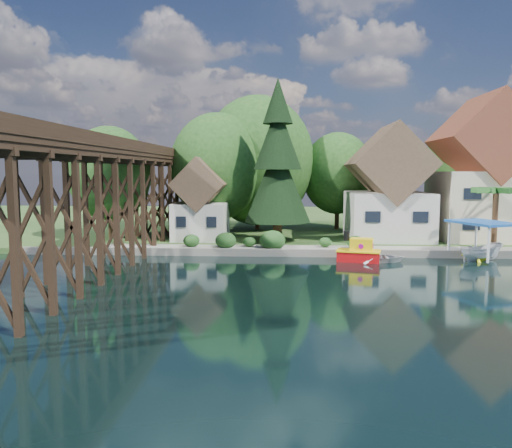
% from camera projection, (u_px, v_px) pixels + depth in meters
% --- Properties ---
extents(ground, '(140.00, 140.00, 0.00)m').
position_uv_depth(ground, '(329.00, 277.00, 33.15)').
color(ground, black).
rests_on(ground, ground).
extents(bank, '(140.00, 52.00, 0.50)m').
position_uv_depth(bank, '(306.00, 222.00, 66.89)').
color(bank, '#294D1F').
rests_on(bank, ground).
extents(seawall, '(60.00, 0.40, 0.62)m').
position_uv_depth(seawall, '(370.00, 254.00, 40.85)').
color(seawall, slate).
rests_on(seawall, ground).
extents(promenade, '(50.00, 2.60, 0.06)m').
position_uv_depth(promenade, '(391.00, 249.00, 42.01)').
color(promenade, gray).
rests_on(promenade, bank).
extents(trestle_bridge, '(4.12, 44.18, 9.30)m').
position_uv_depth(trestle_bridge, '(117.00, 193.00, 38.59)').
color(trestle_bridge, black).
rests_on(trestle_bridge, ground).
extents(house_left, '(7.64, 8.64, 11.02)m').
position_uv_depth(house_left, '(388.00, 191.00, 48.12)').
color(house_left, beige).
rests_on(house_left, bank).
extents(house_center, '(8.65, 9.18, 13.89)m').
position_uv_depth(house_center, '(482.00, 178.00, 48.00)').
color(house_center, beige).
rests_on(house_center, bank).
extents(shed, '(5.09, 5.40, 7.85)m').
position_uv_depth(shed, '(201.00, 205.00, 47.74)').
color(shed, beige).
rests_on(shed, bank).
extents(bg_trees, '(49.90, 13.30, 10.57)m').
position_uv_depth(bg_trees, '(322.00, 169.00, 53.44)').
color(bg_trees, '#382314').
rests_on(bg_trees, bank).
extents(shrubs, '(15.76, 2.47, 1.70)m').
position_uv_depth(shrubs, '(265.00, 240.00, 42.46)').
color(shrubs, '#1C4318').
rests_on(shrubs, bank).
extents(conifer, '(6.09, 6.09, 15.00)m').
position_uv_depth(conifer, '(278.00, 164.00, 45.91)').
color(conifer, '#382314').
rests_on(conifer, bank).
extents(palm_tree, '(4.03, 4.03, 5.46)m').
position_uv_depth(palm_tree, '(496.00, 192.00, 42.18)').
color(palm_tree, '#382314').
rests_on(palm_tree, bank).
extents(tugboat, '(3.66, 2.55, 2.41)m').
position_uv_depth(tugboat, '(359.00, 252.00, 38.94)').
color(tugboat, '#BA0C10').
rests_on(tugboat, ground).
extents(boat_white_a, '(4.12, 2.99, 0.84)m').
position_uv_depth(boat_white_a, '(378.00, 256.00, 38.77)').
color(boat_white_a, silver).
rests_on(boat_white_a, ground).
extents(boat_canopy, '(4.91, 5.75, 3.13)m').
position_uv_depth(boat_canopy, '(482.00, 244.00, 39.02)').
color(boat_canopy, silver).
rests_on(boat_canopy, ground).
extents(boat_yellow, '(2.58, 2.35, 1.16)m').
position_uv_depth(boat_yellow, '(476.00, 254.00, 39.11)').
color(boat_yellow, '#F4F81B').
rests_on(boat_yellow, ground).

